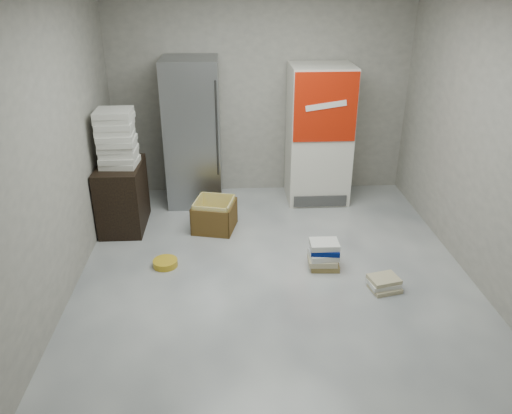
{
  "coord_description": "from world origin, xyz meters",
  "views": [
    {
      "loc": [
        -0.44,
        -4.17,
        2.83
      ],
      "look_at": [
        -0.16,
        0.7,
        0.54
      ],
      "focal_mm": 35.0,
      "sensor_mm": 36.0,
      "label": 1
    }
  ],
  "objects": [
    {
      "name": "coke_cooler",
      "position": [
        0.75,
        2.12,
        0.9
      ],
      "size": [
        0.8,
        0.73,
        1.8
      ],
      "color": "silver",
      "rests_on": "ground"
    },
    {
      "name": "phonebook_stack_main",
      "position": [
        0.53,
        0.31,
        0.15
      ],
      "size": [
        0.34,
        0.28,
        0.3
      ],
      "rotation": [
        0.0,
        0.0,
        -0.09
      ],
      "color": "olive",
      "rests_on": "ground"
    },
    {
      "name": "bucket_lid",
      "position": [
        -1.14,
        0.43,
        0.03
      ],
      "size": [
        0.29,
        0.29,
        0.07
      ],
      "primitive_type": "cylinder",
      "rotation": [
        0.0,
        0.0,
        -0.13
      ],
      "color": "gold",
      "rests_on": "ground"
    },
    {
      "name": "supply_box_stack",
      "position": [
        -1.72,
        1.4,
        1.12
      ],
      "size": [
        0.44,
        0.44,
        0.65
      ],
      "color": "silver",
      "rests_on": "wood_shelf"
    },
    {
      "name": "wood_shelf",
      "position": [
        -1.73,
        1.4,
        0.4
      ],
      "size": [
        0.5,
        0.8,
        0.8
      ],
      "primitive_type": "cube",
      "color": "black",
      "rests_on": "ground"
    },
    {
      "name": "cardboard_box",
      "position": [
        -0.63,
        1.26,
        0.16
      ],
      "size": [
        0.57,
        0.57,
        0.38
      ],
      "rotation": [
        0.0,
        0.0,
        -0.23
      ],
      "color": "yellow",
      "rests_on": "ground"
    },
    {
      "name": "room_shell",
      "position": [
        0.0,
        0.0,
        1.8
      ],
      "size": [
        4.04,
        5.04,
        2.82
      ],
      "color": "#A39E92",
      "rests_on": "ground"
    },
    {
      "name": "steel_fridge",
      "position": [
        -0.9,
        2.13,
        0.95
      ],
      "size": [
        0.7,
        0.72,
        1.9
      ],
      "color": "gray",
      "rests_on": "ground"
    },
    {
      "name": "ground",
      "position": [
        0.0,
        0.0,
        0.0
      ],
      "size": [
        5.0,
        5.0,
        0.0
      ],
      "primitive_type": "plane",
      "color": "silver",
      "rests_on": "ground"
    },
    {
      "name": "phonebook_stack_side",
      "position": [
        1.06,
        -0.13,
        0.06
      ],
      "size": [
        0.33,
        0.31,
        0.13
      ],
      "rotation": [
        0.0,
        0.0,
        0.31
      ],
      "color": "tan",
      "rests_on": "ground"
    }
  ]
}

